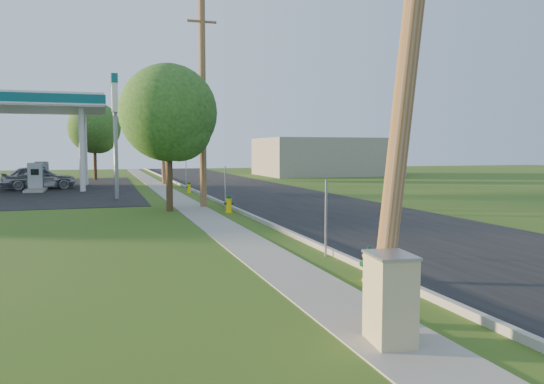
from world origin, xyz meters
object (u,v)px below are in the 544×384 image
object	(u,v)px
fuel_pump_se	(42,178)
price_pylon	(115,101)
hydrant_mid	(229,204)
utility_cabinet	(390,299)
hydrant_far	(189,187)
utility_pole_mid	(203,104)
tree_verge	(171,117)
fuel_pump_ne	(36,181)
car_silver	(39,177)
utility_pole_far	(162,124)
tree_lot	(95,130)
utility_pole_near	(412,18)
hydrant_near	(369,264)

from	to	relation	value
fuel_pump_se	price_pylon	size ratio (longest dim) A/B	0.47
price_pylon	hydrant_mid	xyz separation A→B (m)	(4.53, -8.16, -5.03)
utility_cabinet	hydrant_far	bearing A→B (deg)	87.02
utility_pole_mid	tree_verge	distance (m)	2.24
fuel_pump_ne	car_silver	distance (m)	2.06
utility_pole_far	fuel_pump_se	distance (m)	9.84
hydrant_mid	hydrant_far	xyz separation A→B (m)	(0.02, 11.34, -0.05)
hydrant_far	tree_lot	bearing A→B (deg)	108.65
fuel_pump_ne	utility_pole_near	bearing A→B (deg)	-73.98
utility_pole_near	utility_pole_far	size ratio (longest dim) A/B	1.00
price_pylon	hydrant_near	bearing A→B (deg)	-77.71
utility_pole_far	tree_lot	world-z (taller)	utility_pole_far
utility_pole_near	hydrant_far	xyz separation A→B (m)	(0.64, 26.67, -4.45)
tree_verge	utility_cabinet	size ratio (longest dim) A/B	5.02
utility_cabinet	car_silver	size ratio (longest dim) A/B	0.27
price_pylon	hydrant_far	size ratio (longest dim) A/B	9.52
hydrant_mid	tree_verge	bearing A→B (deg)	149.37
fuel_pump_se	price_pylon	bearing A→B (deg)	-66.50
hydrant_far	utility_cabinet	distance (m)	27.54
utility_pole_near	hydrant_near	xyz separation A→B (m)	(0.67, 2.53, -4.44)
hydrant_near	utility_cabinet	bearing A→B (deg)	-113.45
utility_pole_far	car_silver	bearing A→B (deg)	-161.73
price_pylon	hydrant_far	world-z (taller)	price_pylon
hydrant_near	tree_lot	bearing A→B (deg)	98.03
utility_pole_mid	fuel_pump_ne	world-z (taller)	utility_pole_mid
fuel_pump_ne	hydrant_mid	distance (m)	18.34
utility_pole_mid	hydrant_far	xyz separation A→B (m)	(0.64, 8.67, -4.60)
utility_pole_mid	price_pylon	size ratio (longest dim) A/B	1.43
tree_lot	car_silver	bearing A→B (deg)	-109.14
utility_cabinet	utility_pole_near	bearing A→B (deg)	46.31
hydrant_mid	utility_cabinet	xyz separation A→B (m)	(-1.41, -16.16, 0.26)
utility_pole_near	fuel_pump_se	xyz separation A→B (m)	(-8.90, 35.00, -4.08)
tree_verge	hydrant_mid	size ratio (longest dim) A/B	8.03
utility_pole_far	utility_cabinet	xyz separation A→B (m)	(-0.79, -36.82, -4.15)
fuel_pump_ne	hydrant_mid	bearing A→B (deg)	-58.69
utility_pole_near	fuel_pump_se	size ratio (longest dim) A/B	2.96
fuel_pump_ne	fuel_pump_se	bearing A→B (deg)	90.00
fuel_pump_ne	fuel_pump_se	distance (m)	4.00
price_pylon	tree_lot	xyz separation A→B (m)	(-1.26, 20.39, -0.84)
tree_verge	hydrant_mid	bearing A→B (deg)	-30.63
hydrant_near	hydrant_far	size ratio (longest dim) A/B	1.02
utility_pole_far	hydrant_far	distance (m)	10.35
utility_pole_mid	utility_pole_far	bearing A→B (deg)	90.00
tree_verge	tree_lot	distance (m)	27.42
utility_pole_far	car_silver	xyz separation A→B (m)	(-8.93, -2.95, -3.97)
hydrant_far	car_silver	bearing A→B (deg)	146.32
utility_pole_near	tree_verge	bearing A→B (deg)	95.72
tree_verge	hydrant_near	xyz separation A→B (m)	(2.34, -14.17, -3.88)
utility_pole_far	hydrant_far	size ratio (longest dim) A/B	13.21
hydrant_mid	utility_pole_mid	bearing A→B (deg)	103.26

